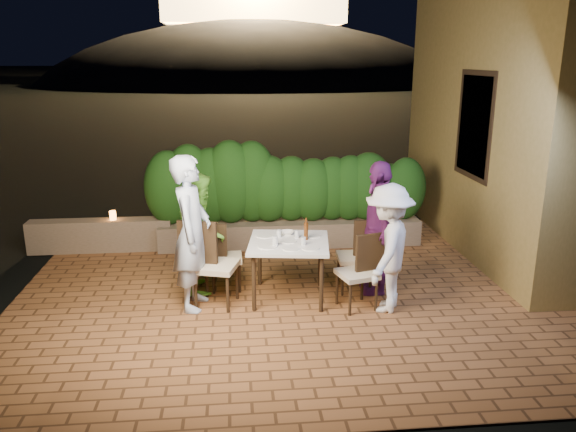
{
  "coord_description": "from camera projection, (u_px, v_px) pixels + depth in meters",
  "views": [
    {
      "loc": [
        -0.69,
        -6.35,
        2.95
      ],
      "look_at": [
        -0.03,
        0.32,
        1.05
      ],
      "focal_mm": 35.0,
      "sensor_mm": 36.0,
      "label": 1
    }
  ],
  "objects": [
    {
      "name": "ground",
      "position": [
        293.0,
        306.0,
        6.95
      ],
      "size": [
        400.0,
        400.0,
        0.0
      ],
      "primitive_type": "plane",
      "color": "black",
      "rests_on": "ground"
    },
    {
      "name": "terrace_floor",
      "position": [
        289.0,
        294.0,
        7.45
      ],
      "size": [
        7.0,
        6.0,
        0.15
      ],
      "primitive_type": "cube",
      "color": "brown",
      "rests_on": "ground"
    },
    {
      "name": "building_wall",
      "position": [
        515.0,
        88.0,
        8.51
      ],
      "size": [
        1.6,
        5.0,
        5.0
      ],
      "primitive_type": "cube",
      "color": "#A1843F",
      "rests_on": "ground"
    },
    {
      "name": "window_pane",
      "position": [
        476.0,
        125.0,
        8.1
      ],
      "size": [
        0.08,
        1.0,
        1.4
      ],
      "primitive_type": "cube",
      "color": "black",
      "rests_on": "building_wall"
    },
    {
      "name": "window_frame",
      "position": [
        476.0,
        125.0,
        8.1
      ],
      "size": [
        0.06,
        1.15,
        1.55
      ],
      "primitive_type": "cube",
      "color": "black",
      "rests_on": "building_wall"
    },
    {
      "name": "planter",
      "position": [
        290.0,
        233.0,
        9.11
      ],
      "size": [
        4.2,
        0.55,
        0.4
      ],
      "primitive_type": "cube",
      "color": "#78634C",
      "rests_on": "ground"
    },
    {
      "name": "hedge",
      "position": [
        290.0,
        188.0,
        8.91
      ],
      "size": [
        4.0,
        0.7,
        1.1
      ],
      "primitive_type": null,
      "color": "#194312",
      "rests_on": "planter"
    },
    {
      "name": "parapet",
      "position": [
        101.0,
        235.0,
        8.82
      ],
      "size": [
        2.2,
        0.3,
        0.5
      ],
      "primitive_type": "cube",
      "color": "#78634C",
      "rests_on": "ground"
    },
    {
      "name": "hill",
      "position": [
        256.0,
        118.0,
        65.67
      ],
      "size": [
        52.0,
        40.0,
        22.0
      ],
      "primitive_type": "ellipsoid",
      "color": "black",
      "rests_on": "ground"
    },
    {
      "name": "dining_table",
      "position": [
        289.0,
        270.0,
        7.05
      ],
      "size": [
        1.1,
        1.1,
        0.75
      ],
      "primitive_type": null,
      "rotation": [
        0.0,
        0.0,
        -0.14
      ],
      "color": "white",
      "rests_on": "ground"
    },
    {
      "name": "plate_nw",
      "position": [
        268.0,
        247.0,
        6.74
      ],
      "size": [
        0.23,
        0.23,
        0.01
      ],
      "primitive_type": "cylinder",
      "color": "white",
      "rests_on": "dining_table"
    },
    {
      "name": "plate_sw",
      "position": [
        265.0,
        235.0,
        7.16
      ],
      "size": [
        0.24,
        0.24,
        0.01
      ],
      "primitive_type": "cylinder",
      "color": "white",
      "rests_on": "dining_table"
    },
    {
      "name": "plate_ne",
      "position": [
        310.0,
        248.0,
        6.69
      ],
      "size": [
        0.21,
        0.21,
        0.01
      ],
      "primitive_type": "cylinder",
      "color": "white",
      "rests_on": "dining_table"
    },
    {
      "name": "plate_se",
      "position": [
        312.0,
        236.0,
        7.15
      ],
      "size": [
        0.21,
        0.21,
        0.01
      ],
      "primitive_type": "cylinder",
      "color": "white",
      "rests_on": "dining_table"
    },
    {
      "name": "plate_centre",
      "position": [
        288.0,
        241.0,
        6.94
      ],
      "size": [
        0.21,
        0.21,
        0.01
      ],
      "primitive_type": "cylinder",
      "color": "white",
      "rests_on": "dining_table"
    },
    {
      "name": "plate_front",
      "position": [
        291.0,
        249.0,
        6.66
      ],
      "size": [
        0.19,
        0.19,
        0.01
      ],
      "primitive_type": "cylinder",
      "color": "white",
      "rests_on": "dining_table"
    },
    {
      "name": "glass_nw",
      "position": [
        275.0,
        241.0,
        6.78
      ],
      "size": [
        0.07,
        0.07,
        0.12
      ],
      "primitive_type": "cylinder",
      "color": "silver",
      "rests_on": "dining_table"
    },
    {
      "name": "glass_sw",
      "position": [
        279.0,
        234.0,
        7.09
      ],
      "size": [
        0.06,
        0.06,
        0.1
      ],
      "primitive_type": "cylinder",
      "color": "silver",
      "rests_on": "dining_table"
    },
    {
      "name": "glass_ne",
      "position": [
        303.0,
        241.0,
        6.79
      ],
      "size": [
        0.06,
        0.06,
        0.1
      ],
      "primitive_type": "cylinder",
      "color": "silver",
      "rests_on": "dining_table"
    },
    {
      "name": "glass_se",
      "position": [
        297.0,
        234.0,
        7.08
      ],
      "size": [
        0.06,
        0.06,
        0.1
      ],
      "primitive_type": "cylinder",
      "color": "silver",
      "rests_on": "dining_table"
    },
    {
      "name": "beer_bottle",
      "position": [
        306.0,
        229.0,
        6.98
      ],
      "size": [
        0.05,
        0.05,
        0.28
      ],
      "primitive_type": null,
      "color": "#51280D",
      "rests_on": "dining_table"
    },
    {
      "name": "bowl",
      "position": [
        287.0,
        233.0,
        7.22
      ],
      "size": [
        0.18,
        0.18,
        0.04
      ],
      "primitive_type": "imported",
      "rotation": [
        0.0,
        0.0,
        -0.04
      ],
      "color": "white",
      "rests_on": "dining_table"
    },
    {
      "name": "chair_left_front",
      "position": [
        216.0,
        264.0,
        6.81
      ],
      "size": [
        0.61,
        0.61,
        1.06
      ],
      "primitive_type": null,
      "rotation": [
        0.0,
        0.0,
        -0.29
      ],
      "color": "black",
      "rests_on": "ground"
    },
    {
      "name": "chair_left_back",
      "position": [
        226.0,
        256.0,
        7.32
      ],
      "size": [
        0.42,
        0.42,
        0.88
      ],
      "primitive_type": null,
      "rotation": [
        0.0,
        0.0,
        0.01
      ],
      "color": "black",
      "rests_on": "ground"
    },
    {
      "name": "chair_right_front",
      "position": [
        357.0,
        272.0,
        6.74
      ],
      "size": [
        0.53,
        0.53,
        0.92
      ],
      "primitive_type": null,
      "rotation": [
        0.0,
        0.0,
        3.41
      ],
      "color": "black",
      "rests_on": "ground"
    },
    {
      "name": "chair_right_back",
      "position": [
        355.0,
        256.0,
        7.26
      ],
      "size": [
        0.46,
        0.46,
        0.95
      ],
      "primitive_type": null,
      "rotation": [
        0.0,
        0.0,
        3.09
      ],
      "color": "black",
      "rests_on": "ground"
    },
    {
      "name": "diner_blue",
      "position": [
        192.0,
        233.0,
        6.65
      ],
      "size": [
        0.54,
        0.74,
        1.88
      ],
      "primitive_type": "imported",
      "rotation": [
        0.0,
        0.0,
        1.42
      ],
      "color": "silver",
      "rests_on": "ground"
    },
    {
      "name": "diner_green",
      "position": [
        201.0,
        232.0,
        7.24
      ],
      "size": [
        0.66,
        0.81,
        1.55
      ],
      "primitive_type": "imported",
      "rotation": [
        0.0,
        0.0,
        1.68
      ],
      "color": "#7FDC45",
      "rests_on": "ground"
    },
    {
      "name": "diner_white",
      "position": [
        388.0,
        248.0,
        6.62
      ],
      "size": [
        0.98,
        1.15,
        1.55
      ],
      "primitive_type": "imported",
      "rotation": [
        0.0,
        0.0,
        -2.06
      ],
      "color": "white",
      "rests_on": "ground"
    },
    {
      "name": "diner_purple",
      "position": [
        378.0,
        227.0,
        7.14
      ],
      "size": [
        0.54,
        1.05,
        1.72
      ],
      "primitive_type": "imported",
      "rotation": [
        0.0,
        0.0,
        -1.69
      ],
      "color": "#662264",
      "rests_on": "ground"
    },
    {
      "name": "parapet_lamp",
      "position": [
        113.0,
        215.0,
        8.75
      ],
      "size": [
        0.1,
        0.1,
        0.14
      ],
      "primitive_type": "cylinder",
      "color": "orange",
      "rests_on": "parapet"
    }
  ]
}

